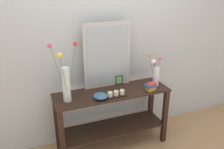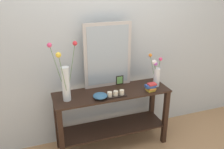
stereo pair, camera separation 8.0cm
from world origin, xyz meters
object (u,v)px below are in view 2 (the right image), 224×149
Objects in this scene: mirror_leaning at (108,55)px; tall_vase_left at (65,80)px; picture_frame_small at (120,80)px; book_stack at (151,87)px; console_table at (112,112)px; decorative_bowl at (100,96)px; candle_tray at (116,94)px; vase_right at (156,73)px.

mirror_leaning is 1.19× the size of tall_vase_left.
picture_frame_small is 0.42m from book_stack.
mirror_leaning is 0.64m from book_stack.
mirror_leaning reaches higher than console_table.
tall_vase_left is 4.08× the size of decorative_bowl.
mirror_leaning is at bearing 87.88° from candle_tray.
tall_vase_left is (-0.55, -0.04, 0.52)m from console_table.
tall_vase_left is at bearing 174.73° from book_stack.
book_stack is at bearing -0.95° from decorative_bowl.
tall_vase_left is 4.91× the size of book_stack.
book_stack is at bearing -0.42° from candle_tray.
console_table is 0.41m from picture_frame_small.
mirror_leaning is 1.94× the size of vase_right.
decorative_bowl is (-0.20, -0.31, -0.37)m from mirror_leaning.
vase_right is (0.56, -0.21, -0.23)m from mirror_leaning.
picture_frame_small reaches higher than decorative_bowl.
candle_tray reaches higher than decorative_bowl.
candle_tray is (-0.57, -0.11, -0.14)m from vase_right.
mirror_leaning is 0.51m from decorative_bowl.
book_stack is at bearing -35.87° from mirror_leaning.
decorative_bowl reaches higher than console_table.
candle_tray is at bearing -9.19° from tall_vase_left.
decorative_bowl is (-0.35, -0.29, -0.03)m from picture_frame_small.
picture_frame_small is at bearing 154.67° from vase_right.
tall_vase_left reaches higher than vase_right.
book_stack is (0.99, -0.09, -0.19)m from tall_vase_left.
vase_right is 0.47m from picture_frame_small.
book_stack is (0.44, -0.32, -0.35)m from mirror_leaning.
picture_frame_small is 0.88× the size of book_stack.
mirror_leaning is at bearing 21.86° from tall_vase_left.
vase_right reaches higher than decorative_bowl.
tall_vase_left is at bearing 167.36° from decorative_bowl.
decorative_bowl is at bearing -122.73° from mirror_leaning.
candle_tray is (0.00, -0.13, 0.30)m from console_table.
console_table is 0.70m from mirror_leaning.
tall_vase_left is at bearing -163.38° from picture_frame_small.
vase_right is 0.20m from book_stack.
tall_vase_left is at bearing -158.14° from mirror_leaning.
tall_vase_left is 0.59m from candle_tray.
vase_right is at bearing 10.47° from candle_tray.
candle_tray is at bearing -89.30° from console_table.
candle_tray is at bearing -92.12° from mirror_leaning.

